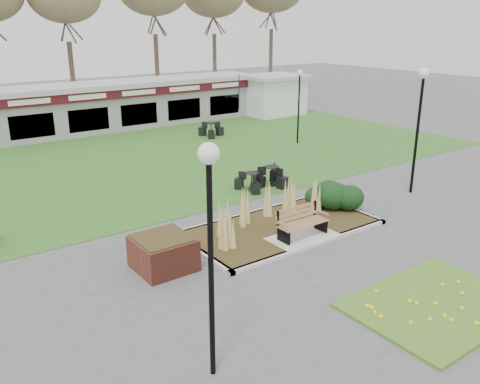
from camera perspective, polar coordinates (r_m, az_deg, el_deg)
ground at (r=15.95m, az=7.38°, el=-5.55°), size 100.00×100.00×0.00m
lawn at (r=25.49m, az=-11.35°, el=3.57°), size 34.00×16.00×0.02m
flower_bed at (r=13.36m, az=21.24°, el=-11.54°), size 4.20×3.00×0.16m
planting_bed at (r=17.53m, az=7.48°, el=-1.98°), size 6.75×3.40×1.27m
park_bench at (r=15.89m, az=6.86°, el=-3.33°), size 1.70×0.66×0.93m
brick_planter at (r=14.17m, az=-8.61°, el=-6.74°), size 1.50×1.50×0.95m
food_pavilion at (r=32.47m, az=-17.57°, el=8.94°), size 24.60×3.40×2.90m
service_hut at (r=37.34m, az=3.75°, el=10.89°), size 4.40×3.40×2.83m
lamp_post_near_left at (r=8.84m, az=-3.41°, el=-2.31°), size 0.38×0.38×4.60m
lamp_post_near_right at (r=20.58m, az=19.62°, el=9.35°), size 0.40×0.40×4.86m
lamp_post_far_right at (r=28.10m, az=6.67°, el=11.27°), size 0.33×0.33×4.02m
bistro_set_a at (r=20.44m, az=1.32°, el=0.90°), size 1.27×1.34×0.72m
bistro_set_c at (r=21.05m, az=3.56°, el=1.48°), size 1.50×1.40×0.80m
bistro_set_d at (r=30.09m, az=-3.26°, el=6.75°), size 1.34×1.52×0.81m
patio_umbrella at (r=32.57m, az=-0.12°, el=9.74°), size 2.35×2.36×2.25m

